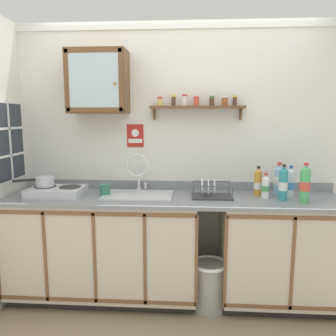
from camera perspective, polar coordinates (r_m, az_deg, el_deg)
floor at (r=2.88m, az=0.67°, el=-25.12°), size 5.90×5.90×0.00m
back_wall at (r=3.13m, az=1.44°, el=1.85°), size 3.50×0.07×2.44m
lower_cabinet_run at (r=3.10m, az=-10.77°, el=-13.21°), size 1.64×0.62×0.90m
lower_cabinet_run_right at (r=3.11m, az=18.79°, el=-13.47°), size 1.04×0.62×0.90m
countertop at (r=2.86m, az=1.13°, el=-5.23°), size 2.86×0.64×0.03m
backsplash at (r=3.14m, az=1.39°, el=-2.95°), size 2.86×0.02×0.08m
sink at (r=2.93m, az=-5.15°, el=-4.65°), size 0.60×0.42×0.46m
hot_plate_stove at (r=3.07m, az=-18.46°, el=-3.78°), size 0.46×0.33×0.07m
saucepan at (r=3.12m, az=-20.37°, el=-2.12°), size 0.31×0.22×0.08m
bottle_water_clear_0 at (r=3.01m, az=20.12°, el=-2.44°), size 0.07×0.07×0.27m
bottle_juice_amber_1 at (r=2.99m, az=15.08°, el=-2.42°), size 0.07×0.07×0.26m
bottle_opaque_white_2 at (r=2.91m, az=16.29°, el=-3.12°), size 0.06×0.06×0.22m
bottle_soda_green_3 at (r=2.87m, az=22.32°, el=-2.59°), size 0.08×0.08×0.32m
bottle_detergent_teal_4 at (r=2.87m, az=19.04°, el=-2.60°), size 0.07×0.07×0.30m
bottle_water_blue_5 at (r=3.04m, az=18.33°, el=-1.96°), size 0.09×0.09×0.29m
dish_rack at (r=2.87m, az=7.30°, el=-4.26°), size 0.34×0.24×0.16m
mug at (r=2.95m, az=-10.67°, el=-3.67°), size 0.09×0.12×0.10m
wall_cabinet at (r=3.06m, az=-11.84°, el=14.17°), size 0.51×0.30×0.54m
spice_shelf at (r=3.01m, az=5.10°, el=10.57°), size 0.84×0.14×0.22m
warning_sign at (r=3.12m, az=-5.60°, el=5.47°), size 0.15×0.01×0.21m
window at (r=3.11m, az=-26.65°, el=3.82°), size 0.03×0.75×0.70m
trash_bin at (r=2.97m, az=7.03°, el=-19.14°), size 0.31×0.31×0.42m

